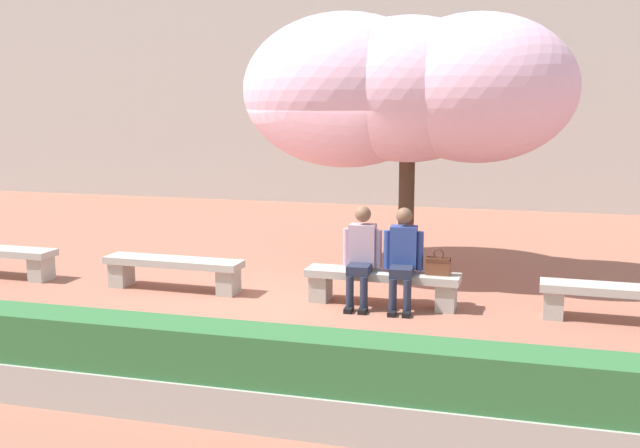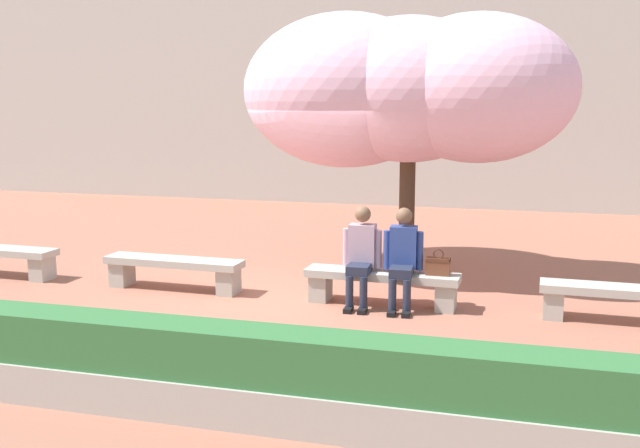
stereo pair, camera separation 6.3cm
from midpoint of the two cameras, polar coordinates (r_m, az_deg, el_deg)
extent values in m
plane|color=#9E604C|center=(10.22, -3.35, -5.57)|extent=(100.00, 100.00, 0.00)
cube|color=#B7B2A8|center=(20.64, 6.85, 14.20)|extent=(28.00, 4.00, 8.69)
cube|color=#ADA89E|center=(11.82, -20.25, -3.19)|extent=(0.25, 0.35, 0.35)
cube|color=#ADA89E|center=(10.69, -10.93, -2.84)|extent=(2.02, 0.46, 0.10)
cube|color=#ADA89E|center=(11.14, -14.69, -3.66)|extent=(0.25, 0.35, 0.35)
cube|color=#ADA89E|center=(10.38, -6.81, -4.38)|extent=(0.25, 0.35, 0.35)
cube|color=#ADA89E|center=(9.75, 4.92, -3.91)|extent=(2.02, 0.46, 0.10)
cube|color=#ADA89E|center=(10.00, 0.22, -4.85)|extent=(0.25, 0.35, 0.35)
cube|color=#ADA89E|center=(9.67, 9.76, -5.50)|extent=(0.25, 0.35, 0.35)
cube|color=#ADA89E|center=(9.66, 22.55, -4.74)|extent=(2.02, 0.46, 0.10)
cube|color=#ADA89E|center=(9.67, 17.52, -5.82)|extent=(0.25, 0.35, 0.35)
cube|color=black|center=(9.51, 2.37, -6.53)|extent=(0.11, 0.22, 0.06)
cylinder|color=#23283D|center=(9.51, 2.45, -5.22)|extent=(0.10, 0.10, 0.42)
cube|color=black|center=(9.48, 3.44, -6.60)|extent=(0.11, 0.22, 0.06)
cylinder|color=#23283D|center=(9.48, 3.52, -5.28)|extent=(0.10, 0.10, 0.42)
cube|color=#23283D|center=(9.60, 3.19, -3.42)|extent=(0.29, 0.41, 0.12)
cube|color=#B293A8|center=(9.75, 3.44, -1.59)|extent=(0.35, 0.23, 0.54)
sphere|color=brown|center=(9.68, 3.47, 0.76)|extent=(0.21, 0.21, 0.21)
cylinder|color=#B293A8|center=(9.78, 2.21, -1.79)|extent=(0.09, 0.09, 0.50)
cylinder|color=#B293A8|center=(9.71, 4.64, -1.90)|extent=(0.09, 0.09, 0.50)
cube|color=black|center=(9.40, 5.66, -6.76)|extent=(0.11, 0.23, 0.06)
cylinder|color=#23283D|center=(9.40, 5.72, -5.43)|extent=(0.10, 0.10, 0.42)
cube|color=black|center=(9.38, 6.76, -6.81)|extent=(0.11, 0.23, 0.06)
cylinder|color=#23283D|center=(9.38, 6.82, -5.48)|extent=(0.10, 0.10, 0.42)
cube|color=#23283D|center=(9.50, 6.41, -3.61)|extent=(0.31, 0.42, 0.12)
cube|color=#2D4289|center=(9.66, 6.56, -1.75)|extent=(0.35, 0.24, 0.54)
sphere|color=brown|center=(9.59, 6.61, 0.62)|extent=(0.21, 0.21, 0.21)
cylinder|color=#2D4289|center=(9.67, 5.31, -1.96)|extent=(0.09, 0.09, 0.50)
cylinder|color=#2D4289|center=(9.63, 7.79, -2.05)|extent=(0.09, 0.09, 0.50)
cube|color=brown|center=(9.61, 9.16, -3.21)|extent=(0.30, 0.14, 0.22)
cube|color=#552C1C|center=(9.58, 9.18, -2.69)|extent=(0.30, 0.15, 0.04)
torus|color=#4A2718|center=(9.57, 9.19, -2.28)|extent=(0.14, 0.02, 0.14)
cylinder|color=#473323|center=(11.31, 6.77, 0.39)|extent=(0.24, 0.24, 1.74)
ellipsoid|color=#EFB7D1|center=(11.17, 6.97, 10.12)|extent=(2.82, 2.66, 2.12)
ellipsoid|color=#EFB7D1|center=(11.55, 2.20, 10.12)|extent=(3.11, 3.24, 2.33)
ellipsoid|color=#EFB7D1|center=(10.97, 12.08, 10.08)|extent=(2.81, 2.61, 2.11)
cube|color=#ADA89E|center=(6.87, -13.94, -11.95)|extent=(13.25, 0.50, 0.36)
cube|color=#336B38|center=(6.74, -14.08, -8.78)|extent=(13.15, 0.44, 0.44)
camera|label=1|loc=(0.03, -89.82, 0.03)|focal=42.00mm
camera|label=2|loc=(0.03, 90.18, -0.03)|focal=42.00mm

